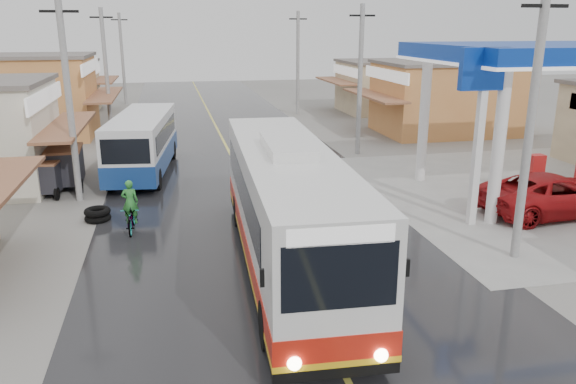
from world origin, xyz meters
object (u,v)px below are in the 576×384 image
object	(u,v)px
coach_bus	(287,208)
jeepney	(553,194)
cyclist	(131,214)
second_bus	(143,142)
tyre_stack	(98,215)
tricycle_far	(65,165)
tricycle_near	(47,175)

from	to	relation	value
coach_bus	jeepney	world-z (taller)	coach_bus
jeepney	cyclist	world-z (taller)	cyclist
second_bus	jeepney	bearing A→B (deg)	-25.09
coach_bus	second_bus	xyz separation A→B (m)	(-4.48, 12.22, -0.31)
jeepney	cyclist	xyz separation A→B (m)	(-15.46, 1.39, -0.16)
jeepney	tyre_stack	size ratio (longest dim) A/B	5.94
second_bus	tyre_stack	world-z (taller)	second_bus
second_bus	jeepney	world-z (taller)	second_bus
jeepney	tyre_stack	distance (m)	17.01
coach_bus	tricycle_far	size ratio (longest dim) A/B	5.14
tricycle_far	coach_bus	bearing A→B (deg)	-56.23
jeepney	tricycle_near	world-z (taller)	jeepney
tricycle_near	tyre_stack	bearing A→B (deg)	-52.60
tricycle_far	tyre_stack	distance (m)	5.19
tricycle_far	second_bus	bearing A→B (deg)	27.77
coach_bus	tricycle_far	bearing A→B (deg)	129.74
cyclist	tricycle_far	size ratio (longest dim) A/B	0.79
tricycle_far	tricycle_near	bearing A→B (deg)	-125.14
jeepney	tricycle_far	world-z (taller)	tricycle_far
cyclist	tricycle_far	bearing A→B (deg)	118.50
tricycle_near	tyre_stack	size ratio (longest dim) A/B	2.23
second_bus	tricycle_far	bearing A→B (deg)	-141.93
second_bus	cyclist	size ratio (longest dim) A/B	4.61
cyclist	tricycle_near	bearing A→B (deg)	126.95
tricycle_far	tyre_stack	xyz separation A→B (m)	(1.80, -4.81, -0.80)
second_bus	tricycle_far	world-z (taller)	second_bus
second_bus	cyclist	bearing A→B (deg)	-84.21
coach_bus	tyre_stack	bearing A→B (deg)	140.19
jeepney	coach_bus	bearing A→B (deg)	99.72
coach_bus	jeepney	size ratio (longest dim) A/B	2.18
cyclist	tricycle_far	world-z (taller)	cyclist
second_bus	tyre_stack	xyz separation A→B (m)	(-1.47, -6.78, -1.28)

